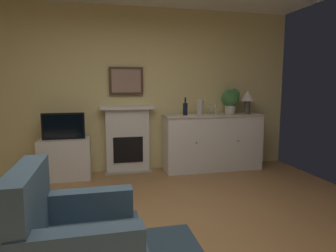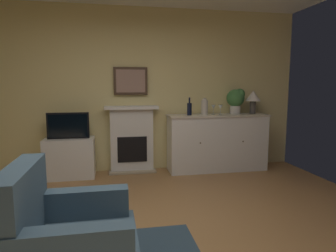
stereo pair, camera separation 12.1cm
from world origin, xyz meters
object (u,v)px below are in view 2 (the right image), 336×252
object	(u,v)px
fireplace_unit	(132,139)
vase_decorative	(204,107)
wine_glass_left	(213,107)
sideboard_cabinet	(217,142)
table_lamp	(253,98)
framed_picture	(131,81)
wine_bottle	(189,109)
tv_set	(68,126)
potted_plant_small	(236,99)
tv_cabinet	(70,158)
wine_glass_center	(220,108)
armchair	(66,244)

from	to	relation	value
fireplace_unit	vase_decorative	distance (m)	1.32
wine_glass_left	sideboard_cabinet	bearing A→B (deg)	8.85
fireplace_unit	table_lamp	world-z (taller)	table_lamp
framed_picture	wine_bottle	bearing A→B (deg)	-14.88
framed_picture	tv_set	size ratio (longest dim) A/B	0.89
framed_picture	sideboard_cabinet	xyz separation A→B (m)	(1.43, -0.22, -1.03)
table_lamp	wine_glass_left	size ratio (longest dim) A/B	2.42
vase_decorative	wine_glass_left	bearing A→B (deg)	12.67
fireplace_unit	vase_decorative	xyz separation A→B (m)	(1.18, -0.23, 0.54)
wine_bottle	potted_plant_small	xyz separation A→B (m)	(0.84, 0.07, 0.15)
wine_bottle	tv_cabinet	distance (m)	2.05
wine_bottle	tv_set	bearing A→B (deg)	179.50
wine_glass_left	wine_bottle	bearing A→B (deg)	-178.35
wine_glass_left	potted_plant_small	bearing A→B (deg)	7.84
sideboard_cabinet	framed_picture	bearing A→B (deg)	171.13
wine_glass_center	fireplace_unit	bearing A→B (deg)	171.07
potted_plant_small	armchair	size ratio (longest dim) A/B	0.47
table_lamp	wine_bottle	xyz separation A→B (m)	(-1.12, -0.02, -0.17)
fireplace_unit	tv_set	size ratio (longest dim) A/B	1.77
wine_glass_center	potted_plant_small	world-z (taller)	potted_plant_small
framed_picture	tv_set	bearing A→B (deg)	-166.69
vase_decorative	tv_cabinet	world-z (taller)	vase_decorative
wine_glass_left	armchair	world-z (taller)	wine_glass_left
tv_set	framed_picture	bearing A→B (deg)	13.31
wine_glass_left	vase_decorative	world-z (taller)	vase_decorative
wine_bottle	wine_glass_center	xyz separation A→B (m)	(0.52, -0.03, 0.01)
fireplace_unit	tv_cabinet	xyz separation A→B (m)	(-0.98, -0.16, -0.24)
fireplace_unit	sideboard_cabinet	bearing A→B (deg)	-7.09
potted_plant_small	wine_glass_left	bearing A→B (deg)	-172.16
framed_picture	tv_set	world-z (taller)	framed_picture
wine_glass_center	armchair	xyz separation A→B (m)	(-2.08, -2.72, -0.69)
tv_cabinet	sideboard_cabinet	bearing A→B (deg)	-0.36
wine_glass_center	armchair	distance (m)	3.49
potted_plant_small	fireplace_unit	bearing A→B (deg)	175.73
fireplace_unit	potted_plant_small	xyz separation A→B (m)	(1.77, -0.13, 0.66)
tv_set	table_lamp	bearing A→B (deg)	0.16
tv_cabinet	armchair	xyz separation A→B (m)	(0.35, -2.78, 0.07)
table_lamp	vase_decorative	size ratio (longest dim) A/B	1.42
potted_plant_small	armchair	world-z (taller)	potted_plant_small
fireplace_unit	armchair	distance (m)	3.01
vase_decorative	armchair	bearing A→B (deg)	-123.60
tv_cabinet	framed_picture	bearing A→B (deg)	12.01
vase_decorative	sideboard_cabinet	bearing A→B (deg)	11.41
wine_glass_left	tv_set	xyz separation A→B (m)	(-2.32, 0.00, -0.25)
armchair	table_lamp	bearing A→B (deg)	45.91
sideboard_cabinet	fireplace_unit	bearing A→B (deg)	172.91
table_lamp	wine_bottle	distance (m)	1.14
framed_picture	vase_decorative	size ratio (longest dim) A/B	1.96
table_lamp	potted_plant_small	bearing A→B (deg)	171.06
tv_cabinet	potted_plant_small	distance (m)	2.88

